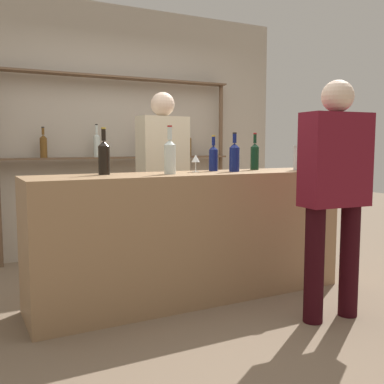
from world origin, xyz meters
name	(u,v)px	position (x,y,z in m)	size (l,w,h in m)	color
ground_plane	(192,297)	(0.00, 0.00, 0.00)	(16.00, 16.00, 0.00)	#7A6651
bar_counter	(192,236)	(0.00, 0.00, 0.51)	(2.58, 0.59, 1.02)	#997551
back_wall	(116,131)	(0.00, 1.89, 1.40)	(4.18, 0.12, 2.80)	#B2A899
back_shelf	(121,136)	(0.00, 1.71, 1.33)	(2.66, 0.18, 1.99)	brown
counter_bottle_0	(170,156)	(-0.21, -0.04, 1.16)	(0.09, 0.09, 0.37)	silver
counter_bottle_1	(213,157)	(0.28, 0.15, 1.13)	(0.08, 0.08, 0.30)	#0F1956
counter_bottle_2	(234,156)	(0.40, 0.00, 1.14)	(0.09, 0.09, 0.33)	#0F1956
counter_bottle_3	(104,156)	(-0.68, 0.13, 1.15)	(0.09, 0.09, 0.35)	black
counter_bottle_4	(255,156)	(0.71, 0.15, 1.14)	(0.07, 0.07, 0.33)	black
wine_glass	(196,159)	(0.08, 0.09, 1.12)	(0.07, 0.07, 0.14)	silver
ice_bucket	(304,158)	(1.06, -0.10, 1.13)	(0.18, 0.18, 0.22)	#B2B2B7
server_behind_counter	(163,168)	(0.11, 0.81, 1.01)	(0.50, 0.25, 1.74)	#575347
customer_right	(335,183)	(0.67, -0.87, 0.98)	(0.50, 0.25, 1.68)	black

